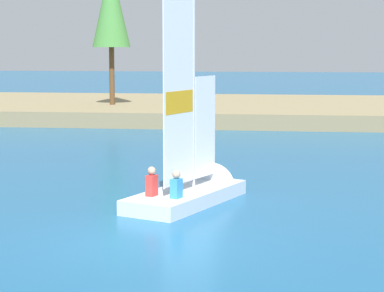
{
  "coord_description": "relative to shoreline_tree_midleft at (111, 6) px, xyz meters",
  "views": [
    {
      "loc": [
        2.78,
        -14.66,
        4.02
      ],
      "look_at": [
        0.12,
        5.97,
        1.2
      ],
      "focal_mm": 69.72,
      "sensor_mm": 36.0,
      "label": 1
    }
  ],
  "objects": [
    {
      "name": "sailboat",
      "position": [
        7.36,
        -20.87,
        -5.75
      ],
      "size": [
        3.0,
        4.67,
        6.2
      ],
      "rotation": [
        0.0,
        0.0,
        1.18
      ],
      "color": "silver",
      "rests_on": "ground"
    },
    {
      "name": "shoreline_tree_midleft",
      "position": [
        0.0,
        0.0,
        0.0
      ],
      "size": [
        2.08,
        2.08,
        7.69
      ],
      "color": "brown",
      "rests_on": "shore_bank"
    },
    {
      "name": "shore_bank",
      "position": [
        6.82,
        2.41,
        -5.76
      ],
      "size": [
        80.0,
        14.68,
        0.77
      ],
      "primitive_type": "cube",
      "color": "#897A56",
      "rests_on": "ground"
    },
    {
      "name": "ground_plane",
      "position": [
        6.82,
        -25.44,
        -6.14
      ],
      "size": [
        200.0,
        200.0,
        0.0
      ],
      "primitive_type": "plane",
      "color": "#195684"
    }
  ]
}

